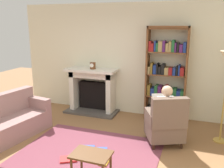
{
  "coord_description": "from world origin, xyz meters",
  "views": [
    {
      "loc": [
        1.7,
        -3.28,
        2.22
      ],
      "look_at": [
        0.1,
        1.2,
        1.05
      ],
      "focal_mm": 39.65,
      "sensor_mm": 36.0,
      "label": 1
    }
  ],
  "objects_px": {
    "fireplace": "(93,89)",
    "armchair_reading": "(166,124)",
    "mantel_clock": "(93,66)",
    "sofa_floral": "(6,122)",
    "side_table": "(91,158)",
    "bookshelf": "(166,76)",
    "seated_reader": "(164,111)"
  },
  "relations": [
    {
      "from": "seated_reader",
      "to": "sofa_floral",
      "type": "relative_size",
      "value": 0.63
    },
    {
      "from": "fireplace",
      "to": "mantel_clock",
      "type": "relative_size",
      "value": 8.0
    },
    {
      "from": "mantel_clock",
      "to": "sofa_floral",
      "type": "relative_size",
      "value": 0.09
    },
    {
      "from": "bookshelf",
      "to": "armchair_reading",
      "type": "height_order",
      "value": "bookshelf"
    },
    {
      "from": "bookshelf",
      "to": "armchair_reading",
      "type": "relative_size",
      "value": 2.23
    },
    {
      "from": "mantel_clock",
      "to": "sofa_floral",
      "type": "bearing_deg",
      "value": -118.77
    },
    {
      "from": "fireplace",
      "to": "armchair_reading",
      "type": "relative_size",
      "value": 1.35
    },
    {
      "from": "side_table",
      "to": "mantel_clock",
      "type": "bearing_deg",
      "value": 113.24
    },
    {
      "from": "mantel_clock",
      "to": "bookshelf",
      "type": "bearing_deg",
      "value": 4.42
    },
    {
      "from": "sofa_floral",
      "to": "seated_reader",
      "type": "bearing_deg",
      "value": -64.23
    },
    {
      "from": "mantel_clock",
      "to": "sofa_floral",
      "type": "xyz_separation_m",
      "value": [
        -1.04,
        -1.9,
        -0.89
      ]
    },
    {
      "from": "seated_reader",
      "to": "sofa_floral",
      "type": "distance_m",
      "value": 3.09
    },
    {
      "from": "mantel_clock",
      "to": "armchair_reading",
      "type": "bearing_deg",
      "value": -30.23
    },
    {
      "from": "fireplace",
      "to": "armchair_reading",
      "type": "bearing_deg",
      "value": -31.69
    },
    {
      "from": "fireplace",
      "to": "seated_reader",
      "type": "bearing_deg",
      "value": -30.07
    },
    {
      "from": "armchair_reading",
      "to": "side_table",
      "type": "height_order",
      "value": "armchair_reading"
    },
    {
      "from": "bookshelf",
      "to": "sofa_floral",
      "type": "xyz_separation_m",
      "value": [
        -2.8,
        -2.03,
        -0.72
      ]
    },
    {
      "from": "mantel_clock",
      "to": "side_table",
      "type": "distance_m",
      "value": 2.95
    },
    {
      "from": "seated_reader",
      "to": "sofa_floral",
      "type": "height_order",
      "value": "seated_reader"
    },
    {
      "from": "bookshelf",
      "to": "sofa_floral",
      "type": "bearing_deg",
      "value": -144.02
    },
    {
      "from": "sofa_floral",
      "to": "side_table",
      "type": "height_order",
      "value": "sofa_floral"
    },
    {
      "from": "fireplace",
      "to": "side_table",
      "type": "height_order",
      "value": "fireplace"
    },
    {
      "from": "sofa_floral",
      "to": "mantel_clock",
      "type": "bearing_deg",
      "value": -19.25
    },
    {
      "from": "bookshelf",
      "to": "fireplace",
      "type": "bearing_deg",
      "value": -178.83
    },
    {
      "from": "fireplace",
      "to": "bookshelf",
      "type": "bearing_deg",
      "value": 1.17
    },
    {
      "from": "armchair_reading",
      "to": "fireplace",
      "type": "bearing_deg",
      "value": -56.88
    },
    {
      "from": "mantel_clock",
      "to": "armchair_reading",
      "type": "height_order",
      "value": "mantel_clock"
    },
    {
      "from": "sofa_floral",
      "to": "side_table",
      "type": "bearing_deg",
      "value": -98.49
    },
    {
      "from": "side_table",
      "to": "seated_reader",
      "type": "bearing_deg",
      "value": 63.02
    },
    {
      "from": "fireplace",
      "to": "mantel_clock",
      "type": "bearing_deg",
      "value": -63.33
    },
    {
      "from": "bookshelf",
      "to": "seated_reader",
      "type": "height_order",
      "value": "bookshelf"
    },
    {
      "from": "armchair_reading",
      "to": "seated_reader",
      "type": "height_order",
      "value": "seated_reader"
    }
  ]
}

